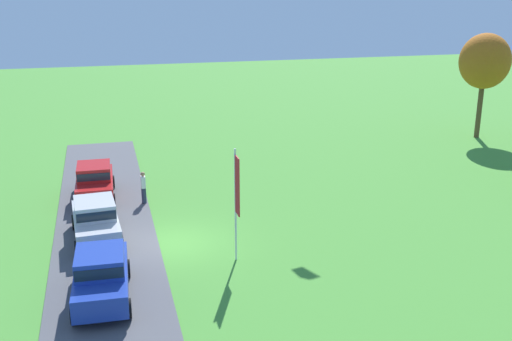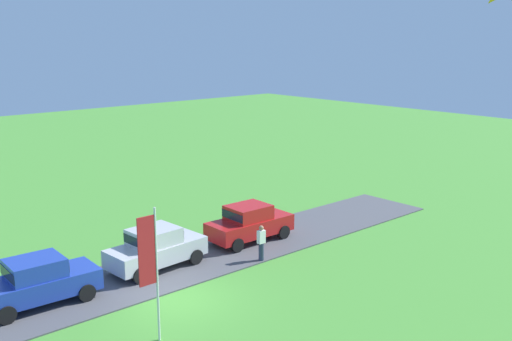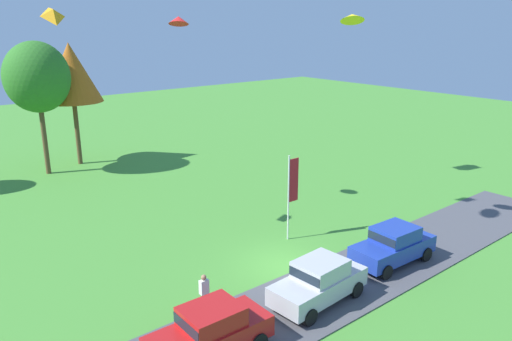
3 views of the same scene
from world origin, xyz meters
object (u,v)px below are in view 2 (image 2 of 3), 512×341
(car_sedan_by_flagpole, at_px, (156,247))
(car_sedan_near_entrance, at_px, (38,280))
(car_sedan_far_end, at_px, (249,222))
(person_on_lawn, at_px, (261,243))
(flag_banner, at_px, (150,259))

(car_sedan_by_flagpole, xyz_separation_m, car_sedan_near_entrance, (5.30, 0.16, 0.00))
(car_sedan_far_end, distance_m, car_sedan_by_flagpole, 5.43)
(person_on_lawn, bearing_deg, car_sedan_far_end, -119.32)
(car_sedan_by_flagpole, distance_m, person_on_lawn, 4.73)
(car_sedan_by_flagpole, xyz_separation_m, person_on_lawn, (-4.10, 2.36, -0.16))
(car_sedan_near_entrance, height_order, flag_banner, flag_banner)
(car_sedan_near_entrance, distance_m, person_on_lawn, 9.65)
(car_sedan_by_flagpole, xyz_separation_m, flag_banner, (3.55, 5.45, 1.92))
(car_sedan_near_entrance, distance_m, flag_banner, 5.89)
(person_on_lawn, xyz_separation_m, flag_banner, (7.64, 3.09, 2.09))
(car_sedan_far_end, height_order, person_on_lawn, car_sedan_far_end)
(car_sedan_near_entrance, xyz_separation_m, flag_banner, (-1.76, 5.29, 1.92))
(person_on_lawn, bearing_deg, flag_banner, 22.01)
(car_sedan_near_entrance, bearing_deg, car_sedan_by_flagpole, -178.27)
(person_on_lawn, bearing_deg, car_sedan_near_entrance, -13.16)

